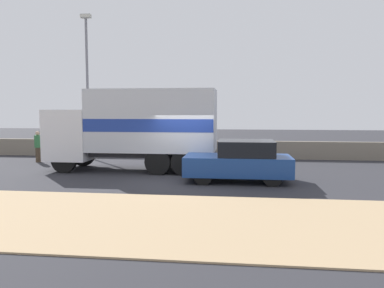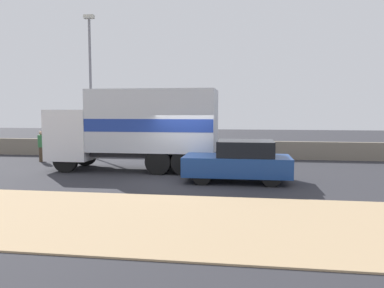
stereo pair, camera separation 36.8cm
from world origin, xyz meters
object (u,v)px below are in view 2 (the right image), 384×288
street_lamp (90,77)px  car_hatchback (239,161)px  box_truck (139,126)px  pedestrian (41,146)px

street_lamp → car_hatchback: bearing=-35.9°
box_truck → car_hatchback: size_ratio=1.87×
box_truck → pedestrian: (-5.90, 2.05, -1.16)m
street_lamp → car_hatchback: size_ratio=2.00×
car_hatchback → pedestrian: 11.23m
car_hatchback → pedestrian: bearing=-21.9°
box_truck → street_lamp: bearing=-45.5°
street_lamp → box_truck: street_lamp is taller
car_hatchback → street_lamp: bearing=-35.9°
box_truck → car_hatchback: (4.52, -2.13, -1.22)m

